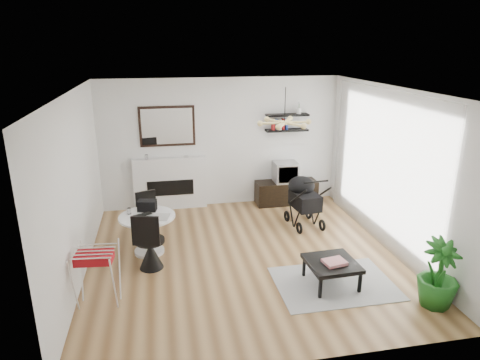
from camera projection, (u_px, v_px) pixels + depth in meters
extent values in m
plane|color=brown|center=(245.00, 257.00, 7.04)|extent=(5.00, 5.00, 0.00)
plane|color=white|center=(245.00, 90.00, 6.21)|extent=(5.00, 5.00, 0.00)
plane|color=white|center=(221.00, 143.00, 8.96)|extent=(5.00, 0.00, 5.00)
plane|color=white|center=(76.00, 189.00, 6.17)|extent=(0.00, 5.00, 5.00)
plane|color=white|center=(393.00, 170.00, 7.07)|extent=(0.00, 5.00, 5.00)
cube|color=white|center=(381.00, 167.00, 7.24)|extent=(0.04, 3.60, 2.60)
cube|color=white|center=(170.00, 184.00, 8.93)|extent=(1.50, 0.15, 1.10)
cube|color=black|center=(171.00, 188.00, 8.90)|extent=(0.95, 0.06, 0.32)
cube|color=black|center=(167.00, 126.00, 8.62)|extent=(1.12, 0.03, 0.82)
cube|color=white|center=(167.00, 126.00, 8.61)|extent=(1.02, 0.01, 0.72)
cube|color=black|center=(287.00, 130.00, 9.01)|extent=(0.90, 0.25, 0.04)
cube|color=black|center=(287.00, 115.00, 8.91)|extent=(0.90, 0.25, 0.04)
cube|color=black|center=(286.00, 192.00, 9.32)|extent=(1.32, 0.46, 0.50)
cube|color=#B1B1B3|center=(285.00, 172.00, 9.17)|extent=(0.50, 0.43, 0.43)
cube|color=black|center=(288.00, 175.00, 8.98)|extent=(0.42, 0.01, 0.35)
cylinder|color=white|center=(150.00, 251.00, 7.17)|extent=(0.49, 0.49, 0.05)
cylinder|color=white|center=(148.00, 234.00, 7.08)|extent=(0.12, 0.12, 0.58)
cylinder|color=white|center=(147.00, 217.00, 6.98)|extent=(0.92, 0.92, 0.04)
imported|color=black|center=(143.00, 216.00, 6.91)|extent=(0.39, 0.34, 0.03)
cube|color=black|center=(147.00, 205.00, 7.16)|extent=(0.34, 0.24, 0.18)
cube|color=beige|center=(157.00, 217.00, 6.91)|extent=(0.43, 0.38, 0.01)
cylinder|color=white|center=(129.00, 211.00, 7.03)|extent=(0.06, 0.06, 0.10)
cylinder|color=black|center=(150.00, 217.00, 7.56)|extent=(0.41, 0.41, 0.05)
cone|color=black|center=(151.00, 229.00, 7.63)|extent=(0.33, 0.33, 0.39)
cube|color=black|center=(146.00, 202.00, 7.64)|extent=(0.36, 0.16, 0.42)
cylinder|color=black|center=(150.00, 241.00, 6.56)|extent=(0.45, 0.45, 0.05)
cone|color=black|center=(151.00, 255.00, 6.64)|extent=(0.37, 0.37, 0.43)
cube|color=black|center=(145.00, 231.00, 6.28)|extent=(0.41, 0.13, 0.46)
cube|color=maroon|center=(95.00, 256.00, 5.55)|extent=(0.49, 0.32, 0.13)
cube|color=black|center=(305.00, 200.00, 8.09)|extent=(0.49, 0.68, 0.30)
ellipsoid|color=black|center=(301.00, 186.00, 8.20)|extent=(0.51, 0.51, 0.36)
cylinder|color=black|center=(316.00, 182.00, 7.57)|extent=(0.47, 0.08, 0.03)
torus|color=black|center=(287.00, 216.00, 8.43)|extent=(0.08, 0.23, 0.22)
torus|color=black|center=(308.00, 214.00, 8.56)|extent=(0.08, 0.23, 0.22)
torus|color=black|center=(299.00, 228.00, 7.89)|extent=(0.08, 0.23, 0.22)
torus|color=black|center=(322.00, 225.00, 8.01)|extent=(0.08, 0.23, 0.22)
cube|color=gray|center=(334.00, 283.00, 6.25)|extent=(1.70, 1.23, 0.01)
cube|color=black|center=(332.00, 263.00, 6.14)|extent=(0.73, 0.73, 0.06)
cube|color=black|center=(320.00, 288.00, 5.85)|extent=(0.04, 0.04, 0.30)
cube|color=black|center=(360.00, 283.00, 5.98)|extent=(0.04, 0.04, 0.30)
cube|color=black|center=(304.00, 267.00, 6.40)|extent=(0.04, 0.04, 0.30)
cube|color=black|center=(341.00, 262.00, 6.54)|extent=(0.04, 0.04, 0.30)
cube|color=#D7353F|center=(335.00, 262.00, 6.07)|extent=(0.35, 0.29, 0.04)
imported|color=#1E631C|center=(439.00, 274.00, 5.61)|extent=(0.60, 0.60, 0.94)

